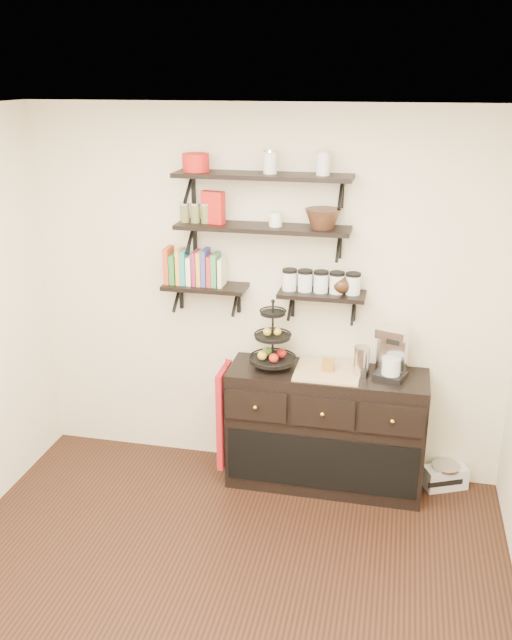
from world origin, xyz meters
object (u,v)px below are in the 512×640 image
at_px(fruit_stand, 273,345).
at_px(coffee_maker, 392,353).
at_px(sideboard, 325,429).
at_px(radio, 445,476).

height_order(fruit_stand, coffee_maker, fruit_stand).
distance_m(sideboard, fruit_stand, 0.73).
bearing_deg(sideboard, radio, 8.41).
distance_m(sideboard, radio, 0.96).
xyz_separation_m(sideboard, coffee_maker, (0.43, 0.03, 0.62)).
xyz_separation_m(fruit_stand, coffee_maker, (0.83, 0.02, 0.01)).
xyz_separation_m(coffee_maker, radio, (0.45, 0.11, -0.98)).
distance_m(fruit_stand, radio, 1.61).
bearing_deg(coffee_maker, radio, 31.84).
bearing_deg(radio, fruit_stand, 161.42).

